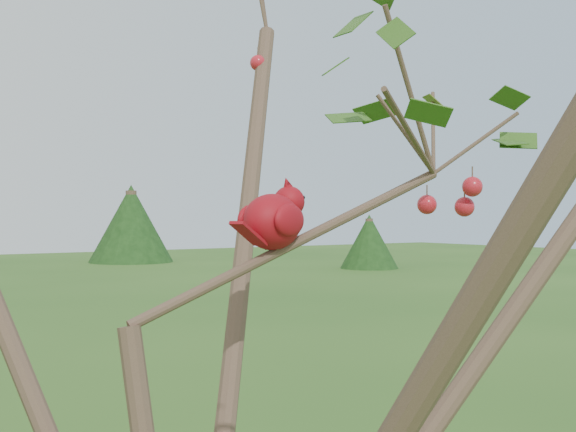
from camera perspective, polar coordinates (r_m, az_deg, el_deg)
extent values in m
sphere|color=red|center=(1.86, -2.40, 12.00)|extent=(0.04, 0.04, 0.04)
sphere|color=red|center=(1.49, 10.92, 0.90)|extent=(0.04, 0.04, 0.04)
sphere|color=red|center=(1.46, 14.36, 2.26)|extent=(0.04, 0.04, 0.04)
sphere|color=red|center=(1.49, 13.77, 0.71)|extent=(0.04, 0.04, 0.04)
ellipsoid|color=#A00D12|center=(1.22, -1.25, -0.47)|extent=(0.15, 0.13, 0.10)
sphere|color=#A00D12|center=(1.27, 0.08, 1.13)|extent=(0.07, 0.07, 0.06)
cone|color=#A00D12|center=(1.26, -0.03, 2.39)|extent=(0.05, 0.04, 0.04)
cone|color=#D85914|center=(1.29, 0.73, 0.99)|extent=(0.03, 0.03, 0.02)
ellipsoid|color=black|center=(1.28, 0.52, 0.95)|extent=(0.03, 0.03, 0.03)
cube|color=#A00D12|center=(1.16, -3.12, -1.40)|extent=(0.08, 0.05, 0.04)
ellipsoid|color=#A00D12|center=(1.24, -2.79, -0.34)|extent=(0.09, 0.06, 0.06)
ellipsoid|color=#A00D12|center=(1.20, 0.10, -0.35)|extent=(0.09, 0.06, 0.06)
cylinder|color=#483326|center=(33.31, -12.29, -0.81)|extent=(0.48, 0.48, 3.23)
cone|color=#173612|center=(33.31, -12.29, -0.58)|extent=(3.77, 3.77, 3.50)
cylinder|color=#483326|center=(28.93, 6.43, -2.17)|extent=(0.30, 0.30, 1.99)
cone|color=#173612|center=(28.92, 6.43, -2.01)|extent=(2.32, 2.32, 2.16)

